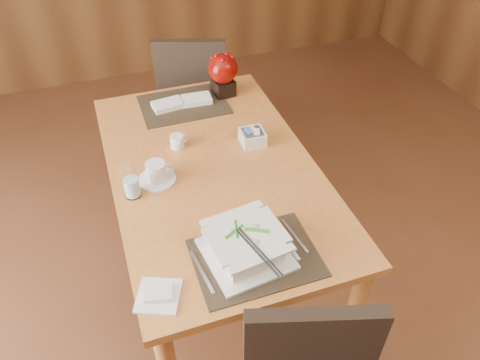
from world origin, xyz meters
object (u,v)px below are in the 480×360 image
object	(u,v)px
berry_decor	(223,72)
coffee_cup	(156,173)
creamer_jug	(177,141)
sugar_caddy	(253,137)
dining_table	(214,183)
soup_setting	(246,245)
water_glass	(131,180)
bread_plate	(158,296)
far_chair	(194,94)

from	to	relation	value
berry_decor	coffee_cup	bearing A→B (deg)	-129.58
creamer_jug	sugar_caddy	distance (m)	0.36
dining_table	soup_setting	xyz separation A→B (m)	(-0.03, -0.53, 0.16)
water_glass	bread_plate	size ratio (longest dim) A/B	1.14
dining_table	far_chair	xyz separation A→B (m)	(0.16, 0.99, -0.12)
dining_table	creamer_jug	size ratio (longest dim) A/B	17.76
sugar_caddy	soup_setting	bearing A→B (deg)	-112.05
bread_plate	far_chair	bearing A→B (deg)	71.58
dining_table	coffee_cup	bearing A→B (deg)	-179.09
dining_table	creamer_jug	world-z (taller)	creamer_jug
soup_setting	sugar_caddy	distance (m)	0.69
far_chair	sugar_caddy	bearing A→B (deg)	113.25
creamer_jug	coffee_cup	bearing A→B (deg)	-138.01
creamer_jug	berry_decor	distance (m)	0.53
berry_decor	soup_setting	bearing A→B (deg)	-103.32
water_glass	far_chair	size ratio (longest dim) A/B	0.17
berry_decor	far_chair	distance (m)	0.54
soup_setting	coffee_cup	bearing A→B (deg)	105.86
water_glass	dining_table	bearing A→B (deg)	10.16
creamer_jug	dining_table	bearing A→B (deg)	-74.69
dining_table	bread_plate	distance (m)	0.71
berry_decor	dining_table	bearing A→B (deg)	-111.76
water_glass	sugar_caddy	distance (m)	0.63
coffee_cup	sugar_caddy	world-z (taller)	coffee_cup
soup_setting	coffee_cup	xyz separation A→B (m)	(-0.22, 0.52, -0.02)
dining_table	coffee_cup	distance (m)	0.29
berry_decor	sugar_caddy	bearing A→B (deg)	-90.41
soup_setting	far_chair	world-z (taller)	far_chair
sugar_caddy	berry_decor	bearing A→B (deg)	89.59
water_glass	sugar_caddy	bearing A→B (deg)	16.79
soup_setting	bread_plate	xyz separation A→B (m)	(-0.34, -0.07, -0.05)
water_glass	far_chair	world-z (taller)	far_chair
sugar_caddy	bread_plate	size ratio (longest dim) A/B	0.77
creamer_jug	far_chair	world-z (taller)	far_chair
dining_table	berry_decor	xyz separation A→B (m)	(0.23, 0.59, 0.23)
coffee_cup	creamer_jug	xyz separation A→B (m)	(0.14, 0.21, -0.01)
soup_setting	dining_table	bearing A→B (deg)	79.49
sugar_caddy	far_chair	xyz separation A→B (m)	(-0.07, 0.88, -0.25)
dining_table	water_glass	distance (m)	0.41
dining_table	sugar_caddy	world-z (taller)	sugar_caddy
sugar_caddy	berry_decor	world-z (taller)	berry_decor
bread_plate	far_chair	distance (m)	1.69
berry_decor	far_chair	bearing A→B (deg)	100.22
creamer_jug	sugar_caddy	world-z (taller)	sugar_caddy
water_glass	berry_decor	size ratio (longest dim) A/B	0.70
soup_setting	sugar_caddy	size ratio (longest dim) A/B	2.95
sugar_caddy	berry_decor	distance (m)	0.48
dining_table	sugar_caddy	bearing A→B (deg)	26.45
water_glass	coffee_cup	bearing A→B (deg)	28.47
soup_setting	far_chair	size ratio (longest dim) A/B	0.34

